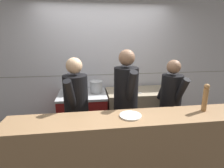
# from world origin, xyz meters

# --- Properties ---
(wall_back_tiled) EXTENTS (8.00, 0.06, 2.60)m
(wall_back_tiled) POSITION_xyz_m (0.00, 1.38, 1.30)
(wall_back_tiled) COLOR silver
(wall_back_tiled) RESTS_ON ground_plane
(oven_range) EXTENTS (0.87, 0.71, 0.89)m
(oven_range) POSITION_xyz_m (-0.45, 0.98, 0.44)
(oven_range) COLOR maroon
(oven_range) RESTS_ON ground_plane
(prep_counter) EXTENTS (1.23, 0.65, 0.90)m
(prep_counter) POSITION_xyz_m (0.63, 0.98, 0.45)
(prep_counter) COLOR gray
(prep_counter) RESTS_ON ground_plane
(pass_counter) EXTENTS (2.93, 0.45, 1.02)m
(pass_counter) POSITION_xyz_m (0.19, -0.34, 0.51)
(pass_counter) COLOR #93704C
(pass_counter) RESTS_ON ground_plane
(stock_pot) EXTENTS (0.25, 0.25, 0.20)m
(stock_pot) POSITION_xyz_m (-0.65, 1.00, 0.99)
(stock_pot) COLOR #2D2D33
(stock_pot) RESTS_ON oven_range
(sauce_pot) EXTENTS (0.24, 0.24, 0.22)m
(sauce_pot) POSITION_xyz_m (-0.19, 1.01, 1.00)
(sauce_pot) COLOR #B7BABF
(sauce_pot) RESTS_ON oven_range
(mixing_bowl_steel) EXTENTS (0.26, 0.26, 0.09)m
(mixing_bowl_steel) POSITION_xyz_m (0.47, 1.05, 0.94)
(mixing_bowl_steel) COLOR #B7BABF
(mixing_bowl_steel) RESTS_ON prep_counter
(chefs_knife) EXTENTS (0.38, 0.10, 0.02)m
(chefs_knife) POSITION_xyz_m (0.41, 0.87, 0.90)
(chefs_knife) COLOR #B7BABF
(chefs_knife) RESTS_ON prep_counter
(plated_dish_main) EXTENTS (0.25, 0.25, 0.02)m
(plated_dish_main) POSITION_xyz_m (0.14, -0.32, 1.03)
(plated_dish_main) COLOR white
(plated_dish_main) RESTS_ON pass_counter
(pepper_mill) EXTENTS (0.07, 0.07, 0.35)m
(pepper_mill) POSITION_xyz_m (1.07, -0.29, 1.20)
(pepper_mill) COLOR #AD7A47
(pepper_mill) RESTS_ON pass_counter
(chef_head_cook) EXTENTS (0.40, 0.72, 1.64)m
(chef_head_cook) POSITION_xyz_m (-0.50, 0.22, 0.91)
(chef_head_cook) COLOR black
(chef_head_cook) RESTS_ON ground_plane
(chef_sous) EXTENTS (0.37, 0.76, 1.73)m
(chef_sous) POSITION_xyz_m (0.22, 0.27, 0.96)
(chef_sous) COLOR black
(chef_sous) RESTS_ON ground_plane
(chef_line) EXTENTS (0.37, 0.69, 1.57)m
(chef_line) POSITION_xyz_m (0.94, 0.30, 0.88)
(chef_line) COLOR black
(chef_line) RESTS_ON ground_plane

